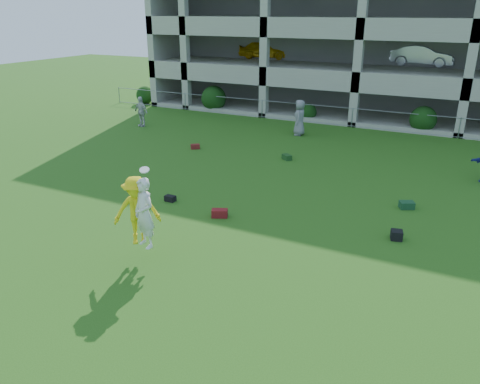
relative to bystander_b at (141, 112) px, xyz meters
The scene contains 13 objects.
ground 17.85m from the bystander_b, 49.20° to the right, with size 100.00×100.00×0.00m, color #235114.
bystander_b is the anchor object (origin of this frame).
bystander_c 9.69m from the bystander_b, 13.60° to the left, with size 0.98×0.64×2.01m, color gray.
bag_red_a 14.58m from the bystander_b, 42.00° to the right, with size 0.55×0.30×0.28m, color #5B0F16.
bag_black_b 12.61m from the bystander_b, 47.73° to the right, with size 0.40×0.25×0.22m, color black.
bag_green_c 17.62m from the bystander_b, 20.11° to the right, with size 0.50×0.35×0.26m, color #13351F.
crate_d 18.79m from the bystander_b, 27.82° to the right, with size 0.35×0.35×0.30m, color black.
bag_red_f 6.30m from the bystander_b, 26.83° to the right, with size 0.45×0.28×0.24m, color #520E19.
bag_green_g 10.82m from the bystander_b, 13.22° to the right, with size 0.50×0.30×0.25m, color #163914.
frisbee_contest 16.81m from the bystander_b, 52.42° to the right, with size 1.49×1.37×2.26m.
parking_garage 19.06m from the bystander_b, 50.67° to the left, with size 30.00×14.00×12.00m.
fence 12.89m from the bystander_b, 25.29° to the left, with size 36.06×0.06×1.20m.
shrub_row 17.40m from the bystander_b, 20.91° to the left, with size 34.38×2.52×3.50m.
Camera 1 is at (6.41, -9.21, 6.74)m, focal length 35.00 mm.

